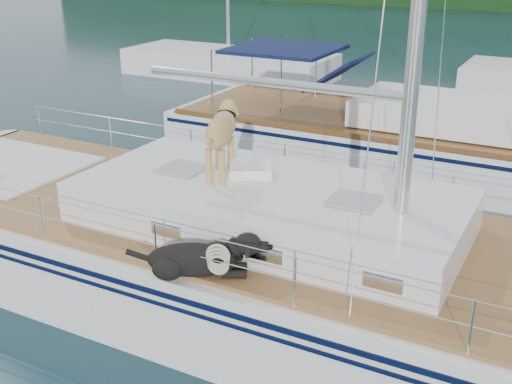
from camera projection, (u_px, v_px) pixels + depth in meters
The scene contains 4 objects.
ground at pixel (220, 290), 9.60m from camera, with size 120.00×120.00×0.00m, color black.
main_sailboat at pixel (225, 251), 9.31m from camera, with size 12.00×4.09×14.01m.
neighbor_sailboat at pixel (417, 145), 14.26m from camera, with size 11.00×3.50×13.30m.
bg_boat_west at pixel (229, 65), 24.43m from camera, with size 8.00×3.00×11.65m.
Camera 1 is at (4.41, -7.16, 4.89)m, focal length 45.00 mm.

